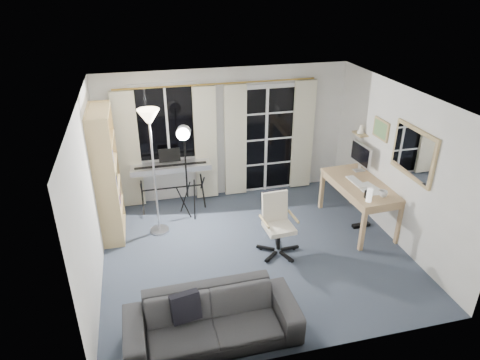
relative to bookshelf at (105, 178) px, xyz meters
name	(u,v)px	position (x,y,z in m)	size (l,w,h in m)	color
floor	(254,252)	(2.13, -1.06, -1.00)	(4.50, 4.00, 0.02)	#384352
window	(167,123)	(1.08, 0.91, 0.51)	(1.20, 0.08, 1.40)	white
french_door	(266,140)	(2.88, 0.91, 0.04)	(1.32, 0.09, 2.11)	white
curtains	(220,142)	(1.99, 0.82, 0.10)	(3.60, 0.07, 2.13)	gold
bookshelf	(105,178)	(0.00, 0.00, 0.00)	(0.34, 0.97, 2.08)	tan
torchiere_lamp	(150,136)	(0.75, -0.14, 0.68)	(0.40, 0.40, 2.08)	#B2B2B7
keyboard_piano	(171,168)	(1.07, 0.63, -0.22)	(1.40, 0.69, 1.01)	black
studio_light	(184,144)	(1.28, 0.17, 0.39)	(0.35, 0.36, 1.72)	black
office_chair	(277,218)	(2.46, -1.08, -0.43)	(0.64, 0.66, 0.95)	black
desk	(360,188)	(4.01, -0.72, -0.31)	(0.80, 1.48, 0.78)	tan
monitor	(361,155)	(4.20, -0.27, 0.08)	(0.19, 0.56, 0.49)	silver
desk_clutter	(363,199)	(3.95, -0.96, -0.38)	(0.44, 0.89, 0.98)	white
mug	(383,193)	(4.11, -1.22, -0.15)	(0.13, 0.10, 0.13)	silver
wall_mirror	(413,153)	(4.35, -1.41, 0.56)	(0.04, 0.94, 0.74)	tan
framed_print	(381,129)	(4.36, -0.51, 0.61)	(0.03, 0.42, 0.32)	tan
wall_shelf	(360,131)	(4.29, -0.01, 0.42)	(0.16, 0.30, 0.18)	tan
sofa	(212,313)	(1.19, -2.61, -0.60)	(1.99, 0.60, 0.78)	#2E2E30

